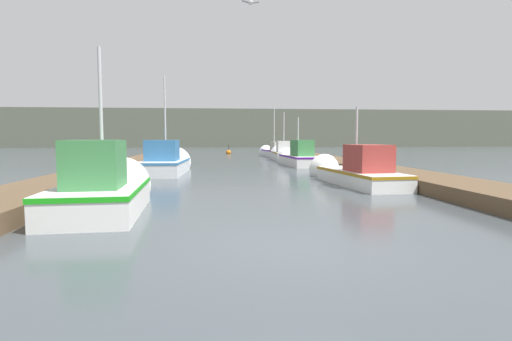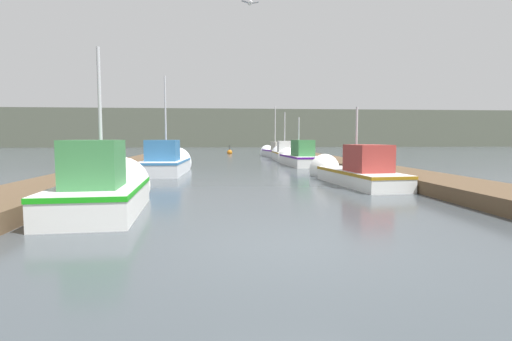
{
  "view_description": "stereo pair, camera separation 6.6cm",
  "coord_description": "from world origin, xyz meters",
  "px_view_note": "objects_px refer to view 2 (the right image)",
  "views": [
    {
      "loc": [
        -1.18,
        -6.0,
        1.69
      ],
      "look_at": [
        0.27,
        9.04,
        0.45
      ],
      "focal_mm": 28.0,
      "sensor_mm": 36.0,
      "label": 1
    },
    {
      "loc": [
        -1.12,
        -6.0,
        1.69
      ],
      "look_at": [
        0.27,
        9.04,
        0.45
      ],
      "focal_mm": 28.0,
      "sensor_mm": 36.0,
      "label": 2
    }
  ],
  "objects_px": {
    "mooring_piling_0": "(382,164)",
    "mooring_piling_2": "(301,151)",
    "fishing_boat_5": "(274,152)",
    "seagull_lead": "(250,3)",
    "fishing_boat_0": "(105,189)",
    "mooring_piling_1": "(308,155)",
    "fishing_boat_4": "(284,154)",
    "fishing_boat_3": "(298,157)",
    "fishing_boat_2": "(168,163)",
    "fishing_boat_1": "(352,172)",
    "channel_buoy": "(230,152)",
    "mooring_piling_3": "(114,171)"
  },
  "relations": [
    {
      "from": "mooring_piling_1",
      "to": "mooring_piling_3",
      "type": "xyz_separation_m",
      "value": [
        -9.62,
        -11.81,
        -0.0
      ]
    },
    {
      "from": "fishing_boat_2",
      "to": "fishing_boat_5",
      "type": "bearing_deg",
      "value": 67.04
    },
    {
      "from": "fishing_boat_2",
      "to": "mooring_piling_1",
      "type": "height_order",
      "value": "fishing_boat_2"
    },
    {
      "from": "fishing_boat_3",
      "to": "mooring_piling_1",
      "type": "xyz_separation_m",
      "value": [
        1.09,
        1.94,
        0.05
      ]
    },
    {
      "from": "fishing_boat_2",
      "to": "fishing_boat_4",
      "type": "height_order",
      "value": "fishing_boat_2"
    },
    {
      "from": "mooring_piling_0",
      "to": "mooring_piling_1",
      "type": "xyz_separation_m",
      "value": [
        0.01,
        12.18,
        -0.18
      ]
    },
    {
      "from": "fishing_boat_1",
      "to": "seagull_lead",
      "type": "height_order",
      "value": "seagull_lead"
    },
    {
      "from": "mooring_piling_1",
      "to": "mooring_piling_0",
      "type": "bearing_deg",
      "value": -90.05
    },
    {
      "from": "mooring_piling_2",
      "to": "mooring_piling_0",
      "type": "bearing_deg",
      "value": -91.12
    },
    {
      "from": "fishing_boat_3",
      "to": "mooring_piling_0",
      "type": "height_order",
      "value": "fishing_boat_3"
    },
    {
      "from": "mooring_piling_3",
      "to": "seagull_lead",
      "type": "relative_size",
      "value": 1.88
    },
    {
      "from": "seagull_lead",
      "to": "fishing_boat_0",
      "type": "bearing_deg",
      "value": 31.87
    },
    {
      "from": "fishing_boat_5",
      "to": "mooring_piling_3",
      "type": "distance_m",
      "value": 22.43
    },
    {
      "from": "mooring_piling_1",
      "to": "fishing_boat_2",
      "type": "bearing_deg",
      "value": -142.22
    },
    {
      "from": "fishing_boat_1",
      "to": "fishing_boat_4",
      "type": "bearing_deg",
      "value": 84.4
    },
    {
      "from": "fishing_boat_1",
      "to": "mooring_piling_1",
      "type": "xyz_separation_m",
      "value": [
        1.0,
        11.77,
        0.1
      ]
    },
    {
      "from": "fishing_boat_5",
      "to": "mooring_piling_1",
      "type": "height_order",
      "value": "fishing_boat_5"
    },
    {
      "from": "fishing_boat_4",
      "to": "seagull_lead",
      "type": "height_order",
      "value": "seagull_lead"
    },
    {
      "from": "fishing_boat_5",
      "to": "channel_buoy",
      "type": "relative_size",
      "value": 5.89
    },
    {
      "from": "fishing_boat_5",
      "to": "fishing_boat_1",
      "type": "bearing_deg",
      "value": -95.84
    },
    {
      "from": "mooring_piling_0",
      "to": "seagull_lead",
      "type": "relative_size",
      "value": 2.54
    },
    {
      "from": "fishing_boat_3",
      "to": "mooring_piling_0",
      "type": "xyz_separation_m",
      "value": [
        1.07,
        -10.24,
        0.23
      ]
    },
    {
      "from": "fishing_boat_4",
      "to": "mooring_piling_2",
      "type": "height_order",
      "value": "fishing_boat_4"
    },
    {
      "from": "fishing_boat_0",
      "to": "mooring_piling_1",
      "type": "distance_m",
      "value": 18.72
    },
    {
      "from": "mooring_piling_2",
      "to": "fishing_boat_3",
      "type": "bearing_deg",
      "value": -103.76
    },
    {
      "from": "mooring_piling_1",
      "to": "fishing_boat_3",
      "type": "bearing_deg",
      "value": -119.22
    },
    {
      "from": "fishing_boat_3",
      "to": "fishing_boat_4",
      "type": "distance_m",
      "value": 5.65
    },
    {
      "from": "fishing_boat_4",
      "to": "mooring_piling_0",
      "type": "distance_m",
      "value": 15.93
    },
    {
      "from": "fishing_boat_2",
      "to": "mooring_piling_3",
      "type": "xyz_separation_m",
      "value": [
        -1.2,
        -5.28,
        0.05
      ]
    },
    {
      "from": "fishing_boat_4",
      "to": "mooring_piling_1",
      "type": "relative_size",
      "value": 4.83
    },
    {
      "from": "channel_buoy",
      "to": "fishing_boat_5",
      "type": "bearing_deg",
      "value": -60.55
    },
    {
      "from": "fishing_boat_5",
      "to": "mooring_piling_2",
      "type": "bearing_deg",
      "value": -81.48
    },
    {
      "from": "fishing_boat_2",
      "to": "fishing_boat_4",
      "type": "distance_m",
      "value": 12.64
    },
    {
      "from": "fishing_boat_5",
      "to": "seagull_lead",
      "type": "height_order",
      "value": "seagull_lead"
    },
    {
      "from": "fishing_boat_4",
      "to": "mooring_piling_0",
      "type": "xyz_separation_m",
      "value": [
        1.01,
        -15.89,
        0.26
      ]
    },
    {
      "from": "fishing_boat_1",
      "to": "mooring_piling_1",
      "type": "bearing_deg",
      "value": 79.46
    },
    {
      "from": "seagull_lead",
      "to": "channel_buoy",
      "type": "bearing_deg",
      "value": -100.82
    },
    {
      "from": "mooring_piling_1",
      "to": "fishing_boat_4",
      "type": "bearing_deg",
      "value": 105.36
    },
    {
      "from": "mooring_piling_3",
      "to": "fishing_boat_4",
      "type": "bearing_deg",
      "value": 61.01
    },
    {
      "from": "mooring_piling_2",
      "to": "mooring_piling_1",
      "type": "bearing_deg",
      "value": -94.6
    },
    {
      "from": "fishing_boat_2",
      "to": "channel_buoy",
      "type": "relative_size",
      "value": 5.45
    },
    {
      "from": "fishing_boat_0",
      "to": "fishing_boat_1",
      "type": "height_order",
      "value": "fishing_boat_0"
    },
    {
      "from": "fishing_boat_1",
      "to": "mooring_piling_3",
      "type": "bearing_deg",
      "value": 174.58
    },
    {
      "from": "fishing_boat_0",
      "to": "fishing_boat_5",
      "type": "distance_m",
      "value": 26.64
    },
    {
      "from": "fishing_boat_3",
      "to": "fishing_boat_5",
      "type": "height_order",
      "value": "fishing_boat_5"
    },
    {
      "from": "mooring_piling_1",
      "to": "fishing_boat_5",
      "type": "bearing_deg",
      "value": 96.68
    },
    {
      "from": "fishing_boat_4",
      "to": "channel_buoy",
      "type": "distance_m",
      "value": 12.52
    },
    {
      "from": "fishing_boat_1",
      "to": "fishing_boat_3",
      "type": "bearing_deg",
      "value": 84.81
    },
    {
      "from": "mooring_piling_0",
      "to": "mooring_piling_2",
      "type": "distance_m",
      "value": 15.89
    },
    {
      "from": "fishing_boat_2",
      "to": "mooring_piling_3",
      "type": "bearing_deg",
      "value": -100.21
    }
  ]
}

